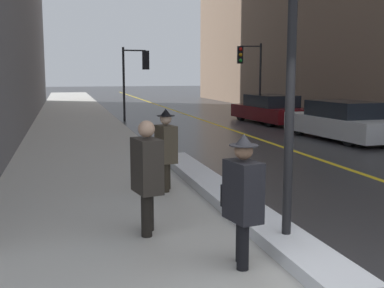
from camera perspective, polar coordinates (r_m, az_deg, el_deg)
The scene contains 11 objects.
sidewalk_slab at distance 19.31m, azimuth -13.10°, elevation 1.38°, with size 4.00×80.00×0.01m.
road_centre_stripe at distance 20.39m, azimuth 4.00°, elevation 1.93°, with size 0.16×80.00×0.00m.
snow_bank_curb at distance 8.88m, azimuth 3.78°, elevation -6.00°, with size 0.65×8.51×0.18m.
lamp_post at distance 6.33m, azimuth 11.84°, elevation 14.74°, with size 0.28×0.28×5.06m.
traffic_light_near at distance 23.51m, azimuth -6.46°, elevation 8.94°, with size 1.31×0.39×3.51m.
traffic_light_far at distance 25.81m, azimuth 6.66°, elevation 9.42°, with size 1.30×0.36×3.84m.
pedestrian_trailing at distance 5.73m, azimuth 5.99°, elevation -6.06°, with size 0.38×0.73×1.61m.
pedestrian_with_shoulder_bag at distance 6.85m, azimuth -5.39°, elevation -3.32°, with size 0.41×0.77×1.65m.
pedestrian_nearside at distance 9.35m, azimuth -3.10°, elevation -0.30°, with size 0.38×0.54×1.62m.
parked_car_white at distance 17.56m, azimuth 17.35°, elevation 2.57°, with size 2.11×4.92×1.34m.
parked_car_maroon at distance 22.67m, azimuth 9.23°, elevation 4.04°, with size 2.19×4.88×1.30m.
Camera 1 is at (-2.57, -4.17, 2.30)m, focal length 45.00 mm.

